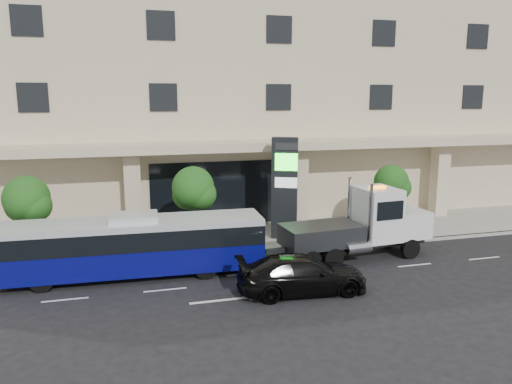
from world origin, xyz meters
The scene contains 11 objects.
ground centered at (0.00, 0.00, 0.00)m, with size 120.00×120.00×0.00m, color black.
sidewalk centered at (0.00, 5.00, 0.07)m, with size 120.00×6.00×0.15m, color gray.
curb centered at (0.00, 2.00, 0.07)m, with size 120.00×0.30×0.15m, color gray.
convention_center centered at (0.00, 15.42, 9.97)m, with size 60.00×17.60×20.00m.
tree_left centered at (-9.97, 3.59, 3.11)m, with size 2.27×2.20×4.22m.
tree_mid centered at (-1.97, 3.59, 3.26)m, with size 2.28×2.20×4.38m.
tree_right centered at (9.53, 3.59, 3.04)m, with size 2.10×2.00×4.04m.
city_bus centered at (-5.13, 0.48, 1.49)m, with size 11.65×2.89×2.93m.
tow_truck centered at (6.06, 0.28, 1.65)m, with size 8.84×2.76×4.01m.
black_sedan centered at (1.53, -3.23, 0.79)m, with size 2.21×5.45×1.58m, color black.
signage_pylon centered at (3.18, 4.16, 3.06)m, with size 1.50×1.06×5.72m.
Camera 1 is at (-5.48, -21.79, 8.13)m, focal length 35.00 mm.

